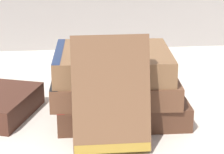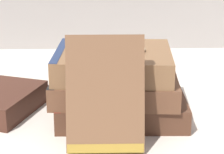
# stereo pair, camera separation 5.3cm
# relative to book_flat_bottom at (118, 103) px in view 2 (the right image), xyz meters

# --- Properties ---
(ground_plane) EXTENTS (3.00, 3.00, 0.00)m
(ground_plane) POSITION_rel_book_flat_bottom_xyz_m (0.02, -0.04, -0.02)
(ground_plane) COLOR beige
(book_flat_bottom) EXTENTS (0.20, 0.17, 0.04)m
(book_flat_bottom) POSITION_rel_book_flat_bottom_xyz_m (0.00, 0.00, 0.00)
(book_flat_bottom) COLOR #4C2D1E
(book_flat_bottom) RESTS_ON ground_plane
(book_flat_middle) EXTENTS (0.20, 0.17, 0.04)m
(book_flat_middle) POSITION_rel_book_flat_bottom_xyz_m (-0.01, -0.01, 0.04)
(book_flat_middle) COLOR brown
(book_flat_middle) RESTS_ON book_flat_bottom
(book_flat_top) EXTENTS (0.19, 0.16, 0.04)m
(book_flat_top) POSITION_rel_book_flat_bottom_xyz_m (-0.01, -0.01, 0.07)
(book_flat_top) COLOR brown
(book_flat_top) RESTS_ON book_flat_middle
(book_leaning_front) EXTENTS (0.10, 0.06, 0.16)m
(book_leaning_front) POSITION_rel_book_flat_bottom_xyz_m (-0.02, -0.12, 0.06)
(book_leaning_front) COLOR brown
(book_leaning_front) RESTS_ON ground_plane
(pocket_watch) EXTENTS (0.05, 0.05, 0.01)m
(pocket_watch) POSITION_rel_book_flat_bottom_xyz_m (0.02, -0.01, 0.09)
(pocket_watch) COLOR silver
(pocket_watch) RESTS_ON book_flat_top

